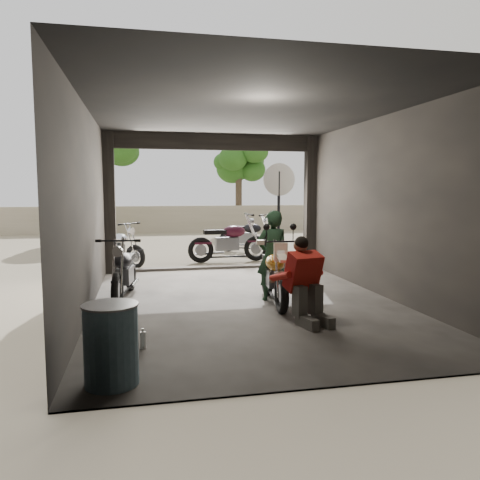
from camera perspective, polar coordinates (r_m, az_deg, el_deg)
name	(u,v)px	position (r m, az deg, el deg)	size (l,w,h in m)	color
ground	(245,303)	(7.95, 0.66, -7.74)	(80.00, 80.00, 0.00)	#7A6D56
garage	(239,226)	(8.28, -0.15, 1.78)	(7.00, 7.13, 3.20)	#2D2B28
boundary_wall	(179,219)	(21.64, -7.44, 2.57)	(18.00, 0.30, 1.20)	gray
tree_left	(107,139)	(20.19, -15.93, 11.76)	(2.20, 2.20, 5.60)	#382B1E
tree_right	(239,155)	(22.06, -0.16, 10.37)	(2.20, 2.20, 5.00)	#382B1E
main_bike	(274,270)	(7.81, 4.14, -3.70)	(0.71, 1.72, 1.15)	#F0E4CB
left_bike	(124,268)	(8.42, -13.93, -3.32)	(0.67, 1.63, 1.10)	black
outside_bike_a	(115,244)	(12.06, -14.95, -0.53)	(0.68, 1.65, 1.12)	black
outside_bike_b	(229,238)	(12.39, -1.36, 0.25)	(0.78, 1.90, 1.29)	#410F20
outside_bike_c	(248,233)	(14.30, 1.03, 0.83)	(0.72, 1.76, 1.19)	black
rider	(272,256)	(8.02, 3.95, -1.95)	(0.57, 0.37, 1.56)	black
mechanic	(308,283)	(6.68, 8.27, -5.18)	(0.61, 0.83, 1.20)	red
stool	(276,256)	(10.98, 4.43, -1.96)	(0.32, 0.32, 0.44)	black
helmet	(277,249)	(10.94, 4.56, -1.05)	(0.22, 0.23, 0.21)	white
oil_drum	(111,346)	(4.79, -15.44, -12.34)	(0.52, 0.52, 0.81)	#41606E
sign_post	(279,194)	(12.65, 4.77, 5.57)	(0.88, 0.08, 2.63)	black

